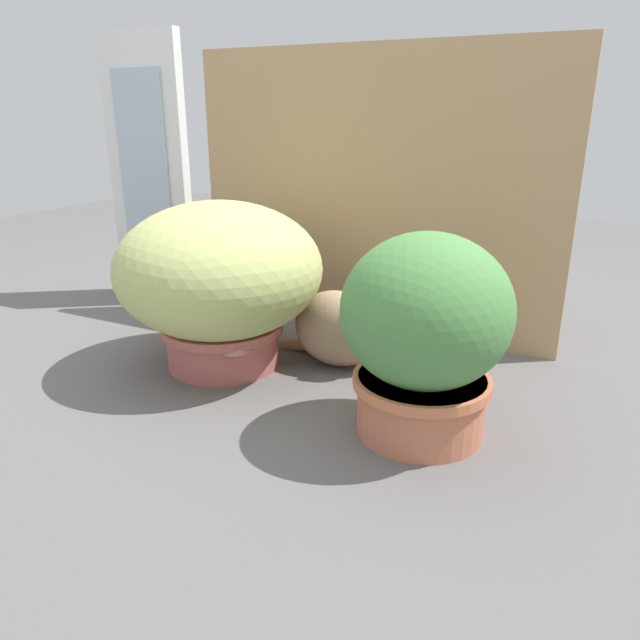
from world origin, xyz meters
TOP-DOWN VIEW (x-y plane):
  - ground_plane at (0.00, 0.00)m, footprint 6.00×6.00m
  - cardboard_backdrop at (0.05, 0.46)m, footprint 1.21×0.03m
  - window_panel_white at (-0.83, 0.45)m, footprint 0.35×0.05m
  - grass_planter at (-0.21, 0.00)m, footprint 0.57×0.57m
  - leafy_planter at (0.42, -0.12)m, footprint 0.37×0.37m
  - cat at (0.11, 0.14)m, footprint 0.37×0.18m
  - mushroom_ornament_pink at (-0.10, -0.09)m, footprint 0.09×0.09m

SIDE VIEW (x-z plane):
  - ground_plane at x=0.00m, z-range 0.00..0.00m
  - mushroom_ornament_pink at x=-0.10m, z-range 0.03..0.17m
  - cat at x=0.11m, z-range -0.04..0.28m
  - leafy_planter at x=0.42m, z-range 0.01..0.47m
  - grass_planter at x=-0.21m, z-range 0.02..0.49m
  - cardboard_backdrop at x=0.05m, z-range 0.00..0.88m
  - window_panel_white at x=-0.83m, z-range 0.00..0.96m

